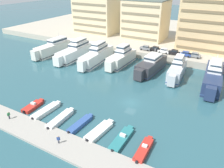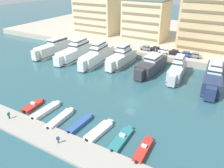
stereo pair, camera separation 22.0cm
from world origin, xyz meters
The scene contains 31 objects.
ground_plane centered at (0.00, 0.00, 0.00)m, with size 400.00×400.00×0.00m, color #2D5B66.
quay_promenade centered at (0.00, 65.32, 1.20)m, with size 180.00×70.00×2.40m, color #BCB29E.
pier_dock centered at (0.00, -19.66, 0.25)m, with size 120.00×5.64×0.50m, color #A8A399.
yacht_ivory_far_left centered at (-41.91, 19.00, 2.44)m, with size 4.99×21.16×7.67m.
yacht_white_left centered at (-31.74, 19.65, 2.52)m, with size 5.41×22.43×8.49m.
yacht_white_mid_left centered at (-22.28, 19.03, 2.64)m, with size 5.32×20.88×8.76m.
yacht_ivory_center_left centered at (-13.77, 21.32, 2.51)m, with size 4.90×16.71×8.56m.
yacht_charcoal_center centered at (-2.67, 20.45, 2.21)m, with size 5.78×17.87×7.11m.
yacht_silver_center_right centered at (5.62, 20.66, 2.39)m, with size 4.67×16.29×8.21m.
yacht_navy_mid_right centered at (15.78, 20.44, 2.48)m, with size 5.71×21.61×8.29m.
motorboat_red_far_left centered at (-19.05, -13.34, 0.41)m, with size 2.50×6.35×1.27m.
motorboat_white_left centered at (-14.88, -13.29, 0.46)m, with size 2.04×8.32×0.93m.
motorboat_white_mid_left centered at (-9.90, -14.08, 0.47)m, with size 2.08×8.31×0.95m.
motorboat_blue_center_left centered at (-5.18, -13.37, 0.43)m, with size 1.88×7.51×0.88m.
motorboat_white_center centered at (-0.51, -13.30, 0.41)m, with size 2.80×8.00×0.86m.
motorboat_teal_center_right centered at (4.39, -13.13, 0.40)m, with size 2.12×8.14×1.26m.
motorboat_red_mid_right centered at (9.13, -13.97, 0.54)m, with size 1.85×7.13×1.44m.
car_grey_far_left centered at (-9.85, 33.68, 3.37)m, with size 4.14×2.00×1.80m.
car_black_left centered at (-6.19, 34.24, 3.37)m, with size 4.19×2.11×1.80m.
car_white_mid_left centered at (-2.78, 33.74, 3.37)m, with size 4.17×2.06×1.80m.
car_black_center_left centered at (1.00, 33.81, 3.37)m, with size 4.20×2.14×1.80m.
car_blue_center centered at (4.84, 33.99, 3.37)m, with size 4.12×1.97×1.80m.
car_grey_center_right centered at (7.92, 34.27, 3.37)m, with size 4.17×2.07×1.80m.
apartment_block_far_left centered at (-41.81, 50.40, 14.92)m, with size 20.10×16.34×26.95m.
apartment_block_left centered at (-17.00, 50.29, 10.78)m, with size 18.03×14.71×18.64m.
apartment_block_mid_left centered at (9.22, 47.55, 12.35)m, with size 20.09×16.60×21.82m.
pedestrian_near_edge centered at (-4.99, -20.05, 1.46)m, with size 0.54×0.42×1.61m.
pedestrian_mid_deck centered at (-19.32, -19.50, 1.53)m, with size 0.24×0.67×1.74m.
bollard_west centered at (-10.86, -17.09, 0.83)m, with size 0.20×0.20×0.61m.
bollard_west_mid centered at (-1.11, -17.09, 0.83)m, with size 0.20×0.20×0.61m.
bollard_east_mid centered at (8.65, -17.09, 0.83)m, with size 0.20×0.20×0.61m.
Camera 1 is at (18.65, -41.92, 27.98)m, focal length 35.00 mm.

